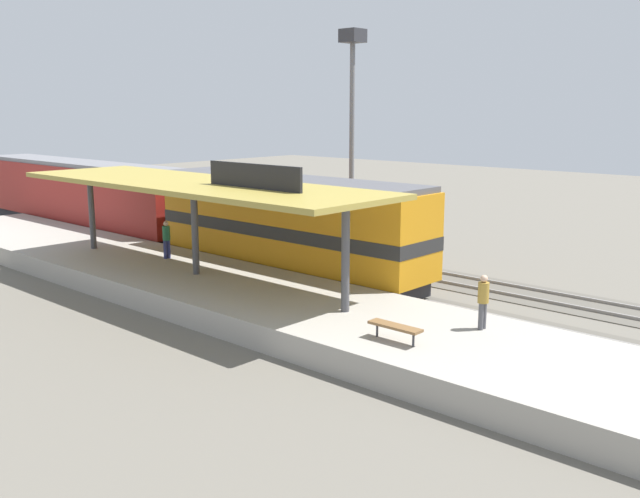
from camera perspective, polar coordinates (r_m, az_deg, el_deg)
name	(u,v)px	position (r m, az deg, el deg)	size (l,w,h in m)	color
ground_plane	(307,269)	(33.67, -1.08, -1.61)	(120.00, 120.00, 0.00)	#666056
track_near	(277,275)	(32.28, -3.52, -2.14)	(3.20, 110.00, 0.16)	#565249
track_far	(342,260)	(35.56, 1.80, -0.87)	(3.20, 110.00, 0.16)	#565249
platform	(197,285)	(29.26, -10.00, -2.87)	(6.00, 44.00, 0.90)	#9E998E
station_canopy	(195,186)	(28.47, -10.17, 5.09)	(5.20, 18.00, 4.70)	#47474C
platform_bench	(395,327)	(20.52, 6.14, -6.33)	(0.44, 1.70, 0.50)	#333338
locomotive	(288,226)	(31.30, -2.64, 1.88)	(2.93, 14.43, 4.44)	#28282D
passenger_carriage_single	(81,195)	(45.72, -18.88, 4.16)	(2.90, 20.00, 4.24)	#28282D
freight_car	(215,204)	(42.27, -8.52, 3.64)	(2.80, 12.00, 3.54)	#28282D
light_mast	(352,93)	(38.55, 2.64, 12.59)	(1.10, 1.10, 11.70)	slate
person_waiting	(483,299)	(21.96, 13.15, -4.00)	(0.34, 0.34, 1.71)	#4C4C51
person_walking	(166,238)	(32.27, -12.40, 0.91)	(0.34, 0.34, 1.71)	navy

